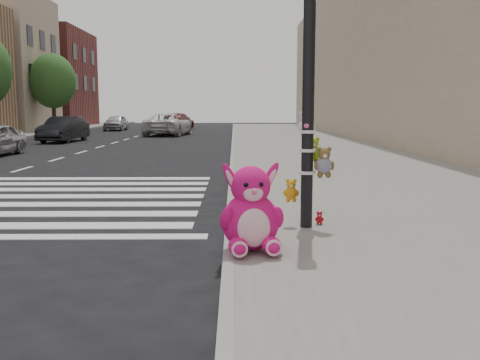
{
  "coord_description": "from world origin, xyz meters",
  "views": [
    {
      "loc": [
        1.62,
        -5.35,
        1.75
      ],
      "look_at": [
        1.7,
        2.08,
        0.75
      ],
      "focal_mm": 40.0,
      "sensor_mm": 36.0,
      "label": 1
    }
  ],
  "objects_px": {
    "red_teddy": "(319,218)",
    "car_white_near": "(168,124)",
    "pink_bunny": "(251,214)",
    "car_dark_far": "(64,129)",
    "signal_pole": "(310,103)"
  },
  "relations": [
    {
      "from": "signal_pole",
      "to": "pink_bunny",
      "type": "xyz_separation_m",
      "value": [
        -0.82,
        -1.24,
        -1.26
      ]
    },
    {
      "from": "red_teddy",
      "to": "car_dark_far",
      "type": "xyz_separation_m",
      "value": [
        -10.11,
        20.77,
        0.43
      ]
    },
    {
      "from": "car_white_near",
      "to": "car_dark_far",
      "type": "bearing_deg",
      "value": 62.99
    },
    {
      "from": "pink_bunny",
      "to": "car_white_near",
      "type": "relative_size",
      "value": 0.2
    },
    {
      "from": "pink_bunny",
      "to": "car_dark_far",
      "type": "xyz_separation_m",
      "value": [
        -9.1,
        22.16,
        0.1
      ]
    },
    {
      "from": "red_teddy",
      "to": "car_white_near",
      "type": "bearing_deg",
      "value": 107.96
    },
    {
      "from": "red_teddy",
      "to": "car_white_near",
      "type": "distance_m",
      "value": 28.17
    },
    {
      "from": "signal_pole",
      "to": "pink_bunny",
      "type": "bearing_deg",
      "value": -123.41
    },
    {
      "from": "car_dark_far",
      "to": "car_white_near",
      "type": "distance_m",
      "value": 8.27
    },
    {
      "from": "car_white_near",
      "to": "red_teddy",
      "type": "bearing_deg",
      "value": 108.22
    },
    {
      "from": "red_teddy",
      "to": "pink_bunny",
      "type": "bearing_deg",
      "value": -119.04
    },
    {
      "from": "signal_pole",
      "to": "red_teddy",
      "type": "xyz_separation_m",
      "value": [
        0.18,
        0.15,
        -1.59
      ]
    },
    {
      "from": "signal_pole",
      "to": "car_dark_far",
      "type": "distance_m",
      "value": 23.18
    },
    {
      "from": "pink_bunny",
      "to": "car_dark_far",
      "type": "height_order",
      "value": "car_dark_far"
    },
    {
      "from": "car_dark_far",
      "to": "car_white_near",
      "type": "relative_size",
      "value": 0.78
    }
  ]
}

